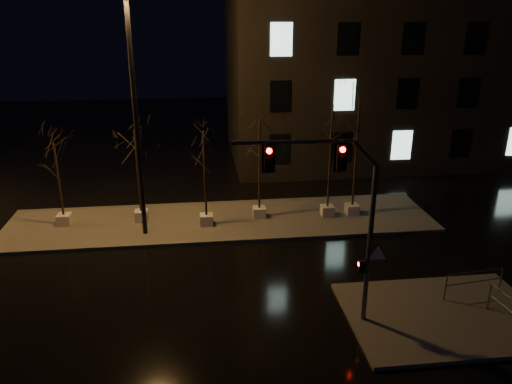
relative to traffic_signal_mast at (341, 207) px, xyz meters
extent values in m
plane|color=black|center=(-3.44, 3.39, -4.46)|extent=(90.00, 90.00, 0.00)
cube|color=#4D4B45|center=(-3.44, 9.39, -4.38)|extent=(22.00, 5.00, 0.15)
cube|color=#4D4B45|center=(4.06, -0.11, -4.38)|extent=(7.00, 5.00, 0.15)
cube|color=black|center=(10.56, 21.39, 3.04)|extent=(25.00, 12.00, 15.00)
cube|color=beige|center=(-11.43, 9.73, -4.03)|extent=(0.65, 0.65, 0.55)
cylinder|color=black|center=(-11.43, 9.73, -1.92)|extent=(0.11, 0.11, 3.69)
cube|color=beige|center=(-7.58, 9.78, -4.03)|extent=(0.65, 0.65, 0.55)
cylinder|color=black|center=(-7.58, 9.78, -1.63)|extent=(0.11, 0.11, 4.25)
cube|color=beige|center=(-4.24, 8.83, -4.03)|extent=(0.65, 0.65, 0.55)
cylinder|color=black|center=(-4.24, 8.83, -1.59)|extent=(0.11, 0.11, 4.33)
cube|color=beige|center=(-1.45, 9.49, -4.03)|extent=(0.65, 0.65, 0.55)
cylinder|color=black|center=(-1.45, 9.49, -1.46)|extent=(0.11, 0.11, 4.60)
cube|color=beige|center=(2.15, 9.27, -4.03)|extent=(0.65, 0.65, 0.55)
cylinder|color=black|center=(2.15, 9.27, -1.08)|extent=(0.11, 0.11, 5.37)
cube|color=beige|center=(3.52, 9.31, -4.03)|extent=(0.65, 0.65, 0.55)
cylinder|color=black|center=(3.52, 9.31, -0.96)|extent=(0.11, 0.11, 5.60)
cylinder|color=#515458|center=(1.06, -0.05, -1.46)|extent=(0.17, 0.17, 5.70)
cylinder|color=#515458|center=(-1.63, 0.09, 2.18)|extent=(3.80, 0.33, 0.13)
cube|color=black|center=(-0.07, 0.01, 1.66)|extent=(0.30, 0.22, 0.85)
cube|color=black|center=(-2.35, 0.13, 1.66)|extent=(0.30, 0.22, 0.85)
cube|color=black|center=(0.85, -0.04, -2.22)|extent=(0.22, 0.18, 0.43)
cone|color=red|center=(1.35, -0.12, -1.75)|extent=(0.99, 0.08, 0.99)
sphere|color=#FF0C07|center=(1.06, -0.05, 1.95)|extent=(0.17, 0.17, 0.17)
cylinder|color=black|center=(-7.25, 8.17, 1.23)|extent=(0.22, 0.22, 11.08)
cylinder|color=#515458|center=(4.49, 0.76, -3.82)|extent=(0.05, 0.05, 0.98)
cylinder|color=#515458|center=(6.87, 1.05, -3.82)|extent=(0.05, 0.05, 0.98)
cylinder|color=#515458|center=(5.68, 0.91, -3.27)|extent=(2.39, 0.34, 0.04)
cylinder|color=#515458|center=(5.68, 0.91, -3.71)|extent=(2.39, 0.34, 0.04)
cylinder|color=#515458|center=(5.77, -0.02, -3.80)|extent=(0.06, 0.06, 1.02)
cylinder|color=#515458|center=(5.89, -1.15, -3.69)|extent=(0.28, 2.26, 0.05)
camera|label=1|loc=(-4.50, -14.55, 6.04)|focal=35.00mm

